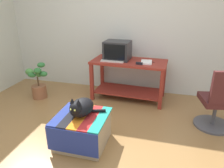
% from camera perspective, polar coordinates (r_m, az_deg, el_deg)
% --- Properties ---
extents(ground_plane, '(14.00, 14.00, 0.00)m').
position_cam_1_polar(ground_plane, '(2.68, -5.67, -17.64)').
color(ground_plane, olive).
extents(back_wall, '(8.00, 0.10, 2.60)m').
position_cam_1_polar(back_wall, '(4.07, 3.93, 16.11)').
color(back_wall, silver).
rests_on(back_wall, ground_plane).
extents(desk, '(1.33, 0.69, 0.71)m').
position_cam_1_polar(desk, '(3.78, 4.56, 2.98)').
color(desk, maroon).
rests_on(desk, ground_plane).
extents(tv_monitor, '(0.46, 0.40, 0.33)m').
position_cam_1_polar(tv_monitor, '(3.76, 1.48, 9.07)').
color(tv_monitor, '#28282B').
rests_on(tv_monitor, desk).
extents(keyboard, '(0.40, 0.15, 0.02)m').
position_cam_1_polar(keyboard, '(3.65, 0.15, 6.31)').
color(keyboard, beige).
rests_on(keyboard, desk).
extents(book, '(0.20, 0.27, 0.02)m').
position_cam_1_polar(book, '(3.61, 9.33, 5.87)').
color(book, white).
rests_on(book, desk).
extents(ottoman_with_blanket, '(0.62, 0.61, 0.39)m').
position_cam_1_polar(ottoman_with_blanket, '(2.70, -8.10, -12.16)').
color(ottoman_with_blanket, tan).
rests_on(ottoman_with_blanket, ground_plane).
extents(cat, '(0.42, 0.41, 0.28)m').
position_cam_1_polar(cat, '(2.56, -8.38, -6.27)').
color(cat, black).
rests_on(cat, ottoman_with_blanket).
extents(potted_plant, '(0.44, 0.31, 0.65)m').
position_cam_1_polar(potted_plant, '(4.08, -19.33, 0.02)').
color(potted_plant, brown).
rests_on(potted_plant, ground_plane).
extents(office_chair, '(0.52, 0.52, 0.89)m').
position_cam_1_polar(office_chair, '(3.22, 26.91, -4.77)').
color(office_chair, '#4C4C51').
rests_on(office_chair, ground_plane).
extents(stapler, '(0.11, 0.06, 0.04)m').
position_cam_1_polar(stapler, '(3.49, 7.40, 5.56)').
color(stapler, black).
rests_on(stapler, desk).
extents(pen, '(0.08, 0.12, 0.01)m').
position_cam_1_polar(pen, '(3.68, 10.93, 5.94)').
color(pen, black).
rests_on(pen, desk).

